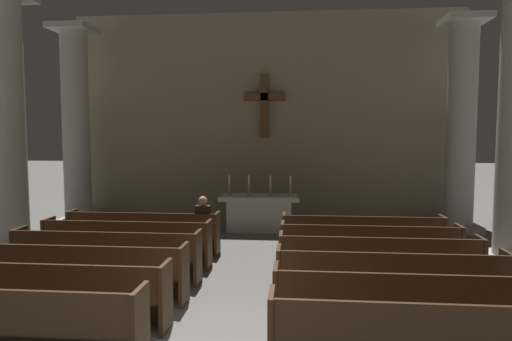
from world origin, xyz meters
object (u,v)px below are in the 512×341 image
object	(u,v)px
pew_right_row_3	(391,281)
candlestick_outer_left	(229,189)
pew_right_row_1	(429,340)
column_left_second	(7,128)
pew_left_row_4	(107,255)
column_right_third	(461,129)
altar	(260,212)
pew_left_row_5	(127,242)
candlestick_outer_right	(290,190)
pew_left_row_2	(46,293)
column_left_third	(76,129)
lone_worshipper	(204,223)
pew_right_row_2	(407,305)
pew_right_row_4	(379,262)
candlestick_inner_right	(270,189)
pew_left_row_6	(144,232)
candlestick_inner_left	(249,189)
pew_right_row_6	(362,236)
pew_right_row_5	(369,248)
pew_left_row_3	(81,272)

from	to	relation	value
pew_right_row_3	candlestick_outer_left	distance (m)	6.44
pew_right_row_1	column_left_second	xyz separation A→B (m)	(-7.94, 4.79, 2.37)
pew_left_row_4	column_left_second	xyz separation A→B (m)	(-3.06, 1.82, 2.37)
column_right_third	altar	bearing A→B (deg)	-174.96
pew_left_row_5	candlestick_outer_right	world-z (taller)	candlestick_outer_right
pew_left_row_2	altar	bearing A→B (deg)	69.37
column_left_third	lone_worshipper	xyz separation A→B (m)	(4.44, -2.97, -2.15)
pew_right_row_2	pew_right_row_4	xyz separation A→B (m)	(0.00, 1.98, 0.00)
pew_right_row_4	candlestick_inner_right	distance (m)	5.03
pew_right_row_1	lone_worshipper	world-z (taller)	lone_worshipper
pew_left_row_6	column_right_third	world-z (taller)	column_right_third
column_left_third	candlestick_inner_left	xyz separation A→B (m)	(5.20, -0.49, -1.66)
candlestick_outer_left	pew_right_row_3	bearing A→B (deg)	-59.07
pew_left_row_6	candlestick_outer_left	bearing A→B (deg)	57.72
column_right_third	candlestick_outer_right	size ratio (longest dim) A/B	10.62
pew_right_row_1	candlestick_outer_right	distance (m)	7.67
pew_left_row_6	pew_right_row_4	size ratio (longest dim) A/B	1.00
pew_left_row_5	altar	distance (m)	4.28
column_right_third	pew_right_row_6	bearing A→B (deg)	-135.50
pew_right_row_3	pew_right_row_5	world-z (taller)	same
pew_right_row_1	pew_right_row_6	size ratio (longest dim) A/B	1.00
pew_right_row_1	pew_left_row_6	bearing A→B (deg)	134.57
pew_left_row_6	candlestick_inner_left	distance (m)	3.38
pew_right_row_2	candlestick_inner_right	distance (m)	6.86
pew_right_row_2	candlestick_outer_left	xyz separation A→B (m)	(-3.29, 6.48, 0.70)
candlestick_outer_right	column_right_third	bearing A→B (deg)	5.96
column_right_third	candlestick_inner_left	size ratio (longest dim) A/B	10.62
pew_left_row_3	candlestick_outer_left	bearing A→B (deg)	73.84
column_left_third	candlestick_outer_right	bearing A→B (deg)	-4.37
pew_right_row_3	candlestick_outer_right	distance (m)	5.76
pew_right_row_5	candlestick_outer_right	distance (m)	3.92
candlestick_outer_left	candlestick_outer_right	bearing A→B (deg)	0.00
pew_right_row_5	altar	xyz separation A→B (m)	(-2.44, 3.51, 0.06)
pew_left_row_6	lone_worshipper	world-z (taller)	lone_worshipper
pew_right_row_6	column_left_second	world-z (taller)	column_left_second
pew_left_row_6	pew_right_row_1	bearing A→B (deg)	-45.43
candlestick_inner_left	lone_worshipper	bearing A→B (deg)	-106.96
pew_left_row_6	pew_right_row_3	distance (m)	5.72
pew_right_row_2	candlestick_inner_right	world-z (taller)	candlestick_inner_right
pew_left_row_6	candlestick_outer_right	world-z (taller)	candlestick_outer_right
pew_right_row_3	pew_left_row_6	bearing A→B (deg)	148.66
pew_right_row_1	candlestick_outer_left	bearing A→B (deg)	113.76
pew_right_row_2	pew_right_row_4	size ratio (longest dim) A/B	1.00
column_right_third	candlestick_outer_right	bearing A→B (deg)	-174.04
pew_left_row_6	candlestick_inner_left	world-z (taller)	candlestick_inner_left
altar	pew_right_row_4	bearing A→B (deg)	-61.53
pew_right_row_4	pew_right_row_3	bearing A→B (deg)	-90.00
pew_left_row_3	candlestick_inner_left	world-z (taller)	candlestick_inner_left
pew_right_row_6	candlestick_outer_left	xyz separation A→B (m)	(-3.29, 2.52, 0.70)
pew_left_row_2	candlestick_inner_right	size ratio (longest dim) A/B	6.25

